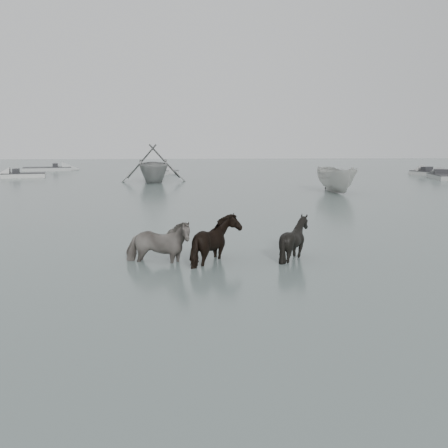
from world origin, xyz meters
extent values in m
plane|color=#4B5953|center=(0.00, 0.00, 0.00)|extent=(140.00, 140.00, 0.00)
imported|color=black|center=(-1.11, 0.73, 0.77)|extent=(1.95, 1.15, 1.55)
imported|color=black|center=(0.44, 0.75, 0.79)|extent=(1.48, 1.68, 1.58)
imported|color=black|center=(2.56, 1.03, 0.72)|extent=(1.53, 1.42, 1.44)
imported|color=#949694|center=(-3.05, 25.67, 1.49)|extent=(5.42, 6.11, 2.98)
imported|color=#BBBCB7|center=(8.53, 17.51, 0.88)|extent=(2.00, 4.64, 1.75)
camera|label=1|loc=(-0.21, -12.07, 3.22)|focal=40.00mm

